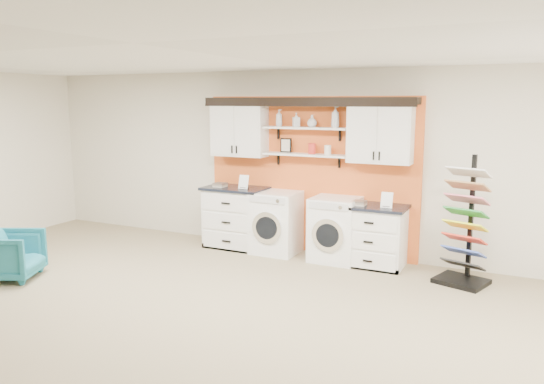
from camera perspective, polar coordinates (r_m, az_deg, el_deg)
The scene contains 22 objects.
floor at distance 5.22m, azimuth -13.25°, elevation -16.98°, with size 10.00×10.00×0.00m, color gray.
ceiling at distance 4.70m, azimuth -14.63°, elevation 15.24°, with size 10.00×10.00×0.00m, color white.
wall_back at distance 8.21m, azimuth 4.16°, elevation 3.25°, with size 10.00×10.00×0.00m, color beige.
accent_panel at distance 8.20m, azimuth 4.05°, elevation 1.83°, with size 3.40×0.07×2.40m, color orange.
upper_cabinet_left at distance 8.47m, azimuth -3.50°, elevation 6.71°, with size 0.90×0.35×0.84m.
upper_cabinet_right at distance 7.62m, azimuth 11.59°, elevation 6.20°, with size 0.90×0.35×0.84m.
shelf_lower at distance 8.01m, azimuth 3.64°, elevation 4.03°, with size 1.32×0.28×0.03m, color white.
shelf_upper at distance 7.98m, azimuth 3.67°, elevation 6.89°, with size 1.32×0.28×0.03m, color white.
crown_molding at distance 7.98m, azimuth 3.74°, elevation 9.74°, with size 3.30×0.41×0.13m.
picture_frame at distance 8.18m, azimuth 1.50°, elevation 5.04°, with size 0.18×0.02×0.22m.
canister_red at distance 7.96m, azimuth 4.32°, elevation 4.67°, with size 0.11×0.11×0.16m, color red.
canister_cream at distance 7.88m, azimuth 6.01°, elevation 4.52°, with size 0.10×0.10×0.14m, color silver.
base_cabinet_left at distance 8.52m, azimuth -3.90°, elevation -2.73°, with size 1.00×0.66×0.98m.
base_cabinet_right at distance 7.70m, azimuth 10.94°, elevation -4.62°, with size 0.90×0.66×0.88m.
washer at distance 8.20m, azimuth 0.46°, elevation -3.27°, with size 0.68×0.71×0.96m.
dryer at distance 7.85m, azimuth 6.84°, elevation -3.99°, with size 0.67×0.71×0.94m.
sample_rack at distance 7.24m, azimuth 19.97°, elevation -5.22°, with size 0.73×0.66×1.66m.
armchair at distance 7.84m, azimuth -26.23°, elevation -6.12°, with size 0.68×0.70×0.63m, color #1B6C7F.
soap_bottle_a at distance 8.15m, azimuth 0.76°, elevation 7.97°, with size 0.10×0.10×0.26m, color silver.
soap_bottle_b at distance 8.04m, azimuth 2.63°, elevation 7.77°, with size 0.09×0.10×0.21m, color silver.
soap_bottle_c at distance 7.94m, azimuth 4.33°, elevation 7.62°, with size 0.14×0.14×0.18m, color silver.
soap_bottle_d at distance 7.81m, azimuth 6.83°, elevation 8.01°, with size 0.12×0.12×0.31m, color silver.
Camera 1 is at (3.00, -3.58, 2.33)m, focal length 35.00 mm.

